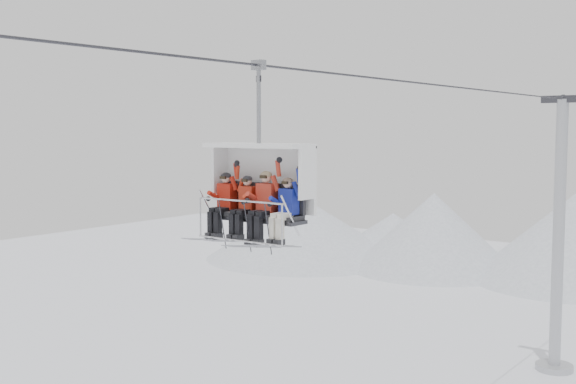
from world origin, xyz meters
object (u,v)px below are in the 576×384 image
Objects in this scene: skier_far_left at (224,202)px; skier_center_right at (264,203)px; skier_center_left at (245,204)px; skier_far_right at (285,208)px; chairlift_carrier at (263,181)px; lift_tower_right at (558,255)px.

skier_far_left is 1.19m from skier_center_right.
skier_far_left is 0.65m from skier_center_left.
skier_far_left is at bearing 179.80° from skier_far_right.
skier_center_left is (-0.26, -0.32, -0.53)m from chairlift_carrier.
skier_far_left is 1.00× the size of skier_center_left.
lift_tower_right is 7.99× the size of skier_far_left.
skier_center_right is (0.29, -0.30, -0.47)m from chairlift_carrier.
chairlift_carrier is at bearing -90.00° from lift_tower_right.
lift_tower_right reaches higher than skier_center_right.
lift_tower_right is 7.80× the size of skier_center_right.
skier_far_left is 1.00× the size of skier_far_right.
lift_tower_right reaches higher than skier_far_right.
chairlift_carrier reaches higher than skier_center_left.
skier_far_right is at bearing -87.83° from lift_tower_right.
skier_center_right reaches higher than skier_far_right.
skier_far_right is (0.60, -0.02, -0.06)m from skier_center_right.
skier_far_left is 1.79m from skier_far_right.
skier_center_left is 0.98× the size of skier_center_right.
lift_tower_right is 7.99× the size of skier_center_left.
chairlift_carrier is 1.08m from skier_far_right.
skier_far_left reaches higher than skier_far_right.
skier_center_right is at bearing 1.58° from skier_center_left.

